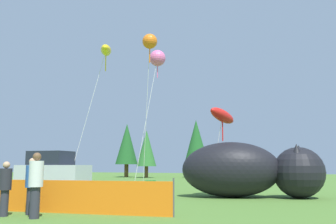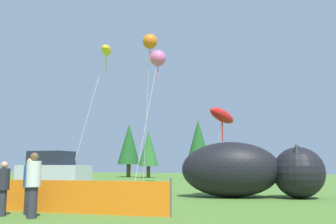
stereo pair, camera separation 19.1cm
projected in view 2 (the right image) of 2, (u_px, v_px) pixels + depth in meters
ground_plane at (82, 203)px, 15.25m from camera, size 120.00×120.00×0.00m
parked_car at (53, 173)px, 20.70m from camera, size 4.01×2.33×2.31m
folding_chair at (147, 190)px, 14.84m from camera, size 0.72×0.72×0.94m
inflatable_cat at (248, 172)px, 17.94m from camera, size 6.88×3.91×2.66m
safety_fence at (53, 196)px, 12.19m from camera, size 7.94×1.34×1.15m
spectator_in_black_shirt at (3, 186)px, 11.39m from camera, size 0.36×0.36×1.64m
spectator_in_green_shirt at (29, 183)px, 11.80m from camera, size 0.38×0.38×1.75m
spectator_in_yellow_shirt at (33, 182)px, 10.94m from camera, size 0.41×0.41×1.90m
kite_pink_octopus at (158, 58)px, 24.26m from camera, size 1.05×2.76×8.96m
kite_orange_flower at (150, 42)px, 22.09m from camera, size 1.23×1.20×9.23m
kite_red_lizard at (222, 116)px, 19.13m from camera, size 1.33×2.23×4.61m
kite_yellow_hero at (106, 51)px, 22.68m from camera, size 2.53×2.75×9.05m
horizon_tree_east at (149, 148)px, 47.87m from camera, size 2.53×2.53×6.04m
horizon_tree_west at (129, 144)px, 50.24m from camera, size 2.99×2.99×7.14m
horizon_tree_mid at (198, 142)px, 48.80m from camera, size 3.14×3.14×7.49m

